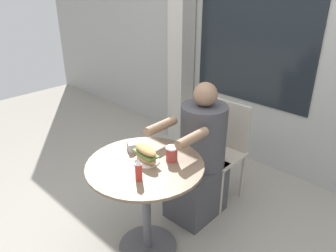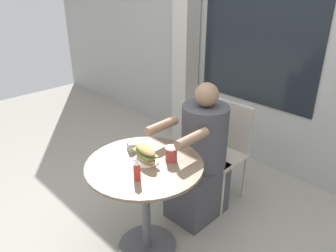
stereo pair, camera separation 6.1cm
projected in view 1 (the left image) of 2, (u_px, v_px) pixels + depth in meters
ground_plane at (148, 247)px, 2.44m from camera, size 8.00×8.00×0.00m
storefront_wall at (281, 29)px, 2.96m from camera, size 8.00×0.09×2.80m
lattice_pillar at (181, 39)px, 3.61m from camera, size 0.21×0.21×2.40m
cafe_table at (146, 188)px, 2.22m from camera, size 0.78×0.78×0.72m
diner_chair at (225, 143)px, 2.83m from camera, size 0.39×0.39×0.87m
seated_diner at (199, 161)px, 2.62m from camera, size 0.37×0.65×1.14m
sandwich_on_plate at (146, 154)px, 2.14m from camera, size 0.22×0.18×0.11m
drink_cup at (172, 154)px, 2.16m from camera, size 0.08×0.08×0.10m
napkin_box at (134, 146)px, 2.30m from camera, size 0.12×0.12×0.06m
condiment_bottle at (139, 170)px, 1.94m from camera, size 0.04×0.04×0.14m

